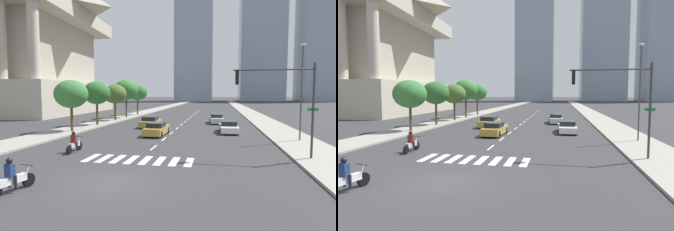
# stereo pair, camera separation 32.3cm
# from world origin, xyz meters

# --- Properties ---
(ground_plane) EXTENTS (800.00, 800.00, 0.00)m
(ground_plane) POSITION_xyz_m (0.00, 0.00, 0.00)
(ground_plane) COLOR #333335
(sidewalk_east) EXTENTS (4.00, 260.00, 0.15)m
(sidewalk_east) POSITION_xyz_m (11.40, 30.00, 0.07)
(sidewalk_east) COLOR gray
(sidewalk_east) RESTS_ON ground
(sidewalk_west) EXTENTS (4.00, 260.00, 0.15)m
(sidewalk_west) POSITION_xyz_m (-11.40, 30.00, 0.07)
(sidewalk_west) COLOR gray
(sidewalk_west) RESTS_ON ground
(crosswalk_near) EXTENTS (6.75, 2.23, 0.01)m
(crosswalk_near) POSITION_xyz_m (0.00, 4.49, 0.00)
(crosswalk_near) COLOR silver
(crosswalk_near) RESTS_ON ground
(lane_divider_center) EXTENTS (0.14, 50.00, 0.01)m
(lane_divider_center) POSITION_xyz_m (0.00, 32.49, 0.00)
(lane_divider_center) COLOR silver
(lane_divider_center) RESTS_ON ground
(motorcycle_lead) EXTENTS (0.70, 2.16, 1.49)m
(motorcycle_lead) POSITION_xyz_m (-5.11, 5.89, 0.58)
(motorcycle_lead) COLOR black
(motorcycle_lead) RESTS_ON ground
(motorcycle_trailing) EXTENTS (0.76, 2.16, 1.49)m
(motorcycle_trailing) POSITION_xyz_m (-3.53, -1.88, 0.58)
(motorcycle_trailing) COLOR black
(motorcycle_trailing) RESTS_ON ground
(sedan_gold_0) EXTENTS (1.89, 4.62, 1.29)m
(sedan_gold_0) POSITION_xyz_m (-1.19, 14.76, 0.60)
(sedan_gold_0) COLOR #B28E38
(sedan_gold_0) RESTS_ON ground
(sedan_silver_1) EXTENTS (2.10, 4.60, 1.29)m
(sedan_silver_1) POSITION_xyz_m (4.55, 27.06, 0.60)
(sedan_silver_1) COLOR #B7BABF
(sedan_silver_1) RESTS_ON ground
(sedan_gold_2) EXTENTS (1.96, 4.61, 1.35)m
(sedan_gold_2) POSITION_xyz_m (-3.42, 21.09, 0.62)
(sedan_gold_2) COLOR #B28E38
(sedan_gold_2) RESTS_ON ground
(sedan_white_3) EXTENTS (2.00, 4.62, 1.22)m
(sedan_white_3) POSITION_xyz_m (5.92, 17.98, 0.57)
(sedan_white_3) COLOR silver
(sedan_white_3) RESTS_ON ground
(traffic_signal_near) EXTENTS (5.08, 0.28, 5.83)m
(traffic_signal_near) POSITION_xyz_m (8.69, 6.33, 4.18)
(traffic_signal_near) COLOR #333335
(traffic_signal_near) RESTS_ON sidewalk_east
(street_lamp_east) EXTENTS (0.50, 0.24, 8.12)m
(street_lamp_east) POSITION_xyz_m (11.70, 13.18, 4.82)
(street_lamp_east) COLOR #3F3F42
(street_lamp_east) RESTS_ON sidewalk_east
(street_tree_nearest) EXTENTS (3.52, 3.52, 5.44)m
(street_tree_nearest) POSITION_xyz_m (-10.60, 15.13, 4.08)
(street_tree_nearest) COLOR #4C3823
(street_tree_nearest) RESTS_ON sidewalk_west
(street_tree_second) EXTENTS (3.46, 3.46, 5.57)m
(street_tree_second) POSITION_xyz_m (-10.60, 21.34, 4.23)
(street_tree_second) COLOR #4C3823
(street_tree_second) RESTS_ON sidewalk_west
(street_tree_third) EXTENTS (3.46, 3.46, 5.45)m
(street_tree_third) POSITION_xyz_m (-10.60, 27.60, 4.11)
(street_tree_third) COLOR #4C3823
(street_tree_third) RESTS_ON sidewalk_west
(street_tree_fourth) EXTENTS (4.04, 4.04, 6.40)m
(street_tree_fourth) POSITION_xyz_m (-10.60, 32.69, 4.82)
(street_tree_fourth) COLOR #4C3823
(street_tree_fourth) RESTS_ON sidewalk_west
(street_tree_fifth) EXTENTS (3.81, 3.81, 5.98)m
(street_tree_fifth) POSITION_xyz_m (-10.60, 39.28, 4.50)
(street_tree_fifth) COLOR #4C3823
(street_tree_fifth) RESTS_ON sidewalk_west
(war_memorial) EXTENTS (34.30, 34.30, 36.89)m
(war_memorial) POSITION_xyz_m (-39.28, 41.87, 18.89)
(war_memorial) COLOR #BCB29E
(war_memorial) RESTS_ON ground
(office_tower_left_skyline) EXTENTS (20.76, 23.05, 86.98)m
(office_tower_left_skyline) POSITION_xyz_m (-9.40, 149.98, 42.96)
(office_tower_left_skyline) COLOR #8C9EB2
(office_tower_left_skyline) RESTS_ON ground
(office_tower_center_skyline) EXTENTS (25.36, 23.06, 86.98)m
(office_tower_center_skyline) POSITION_xyz_m (29.90, 164.70, 42.96)
(office_tower_center_skyline) COLOR #8C9EB2
(office_tower_center_skyline) RESTS_ON ground
(office_tower_right_skyline) EXTENTS (29.42, 26.35, 97.09)m
(office_tower_right_skyline) POSITION_xyz_m (66.14, 162.95, 48.01)
(office_tower_right_skyline) COLOR #8C9EB2
(office_tower_right_skyline) RESTS_ON ground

